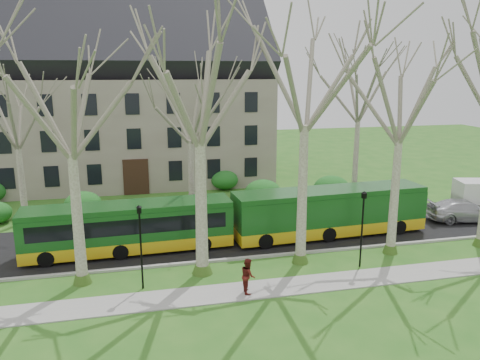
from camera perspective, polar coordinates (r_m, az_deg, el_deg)
The scene contains 13 objects.
ground at distance 26.48m, azimuth 1.52°, elevation -10.83°, with size 120.00×120.00×0.00m, color #27601B.
sidewalk at distance 24.29m, azimuth 3.04°, elevation -13.10°, with size 70.00×2.00×0.06m, color gray.
road at distance 31.44m, azimuth -1.01°, elevation -6.80°, with size 80.00×8.00×0.06m, color black.
curb at distance 27.79m, azimuth 0.73°, elevation -9.48°, with size 80.00×0.25×0.14m, color #A5A39E.
building at distance 47.47m, azimuth -13.06°, elevation 9.59°, with size 26.50×12.20×16.00m.
tree_row_verge at distance 24.77m, azimuth 1.44°, elevation 4.41°, with size 49.00×7.00×14.00m.
tree_row_far at distance 35.06m, azimuth -5.09°, elevation 5.31°, with size 33.00×7.00×12.00m.
lamp_row at distance 24.63m, azimuth 2.15°, elevation -6.28°, with size 36.22×0.22×4.30m.
hedges at distance 38.68m, azimuth -10.46°, elevation -1.67°, with size 30.60×8.60×2.00m.
bus_lead at distance 29.05m, azimuth -13.31°, elevation -5.61°, with size 12.28×2.56×3.07m, color #154C19, non-canonical shape.
bus_follow at distance 31.64m, azimuth 10.89°, elevation -3.76°, with size 12.99×2.71×3.25m, color #154C19, non-canonical shape.
sedan at distance 37.87m, azimuth 25.67°, elevation -3.37°, with size 2.17×5.34×1.55m, color #B5B5BA.
pedestrian_b at distance 23.51m, azimuth 0.98°, elevation -11.55°, with size 0.86×0.67×1.76m, color #561713.
Camera 1 is at (-6.14, -23.40, 10.78)m, focal length 35.00 mm.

